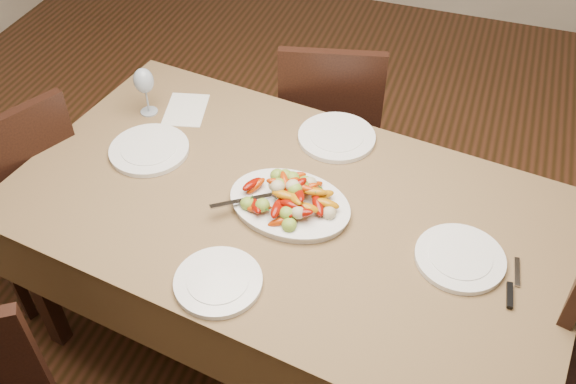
{
  "coord_description": "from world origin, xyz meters",
  "views": [
    {
      "loc": [
        0.64,
        -1.35,
        2.24
      ],
      "look_at": [
        0.16,
        0.05,
        0.82
      ],
      "focal_mm": 40.0,
      "sensor_mm": 36.0,
      "label": 1
    }
  ],
  "objects_px": {
    "plate_right": "(460,258)",
    "plate_near": "(218,282)",
    "wine_glass": "(145,90)",
    "plate_left": "(149,150)",
    "serving_platter": "(290,205)",
    "dining_table": "(288,279)",
    "plate_far": "(337,137)",
    "chair_left": "(17,191)",
    "chair_far": "(330,121)"
  },
  "relations": [
    {
      "from": "dining_table",
      "to": "chair_left",
      "type": "bearing_deg",
      "value": -179.38
    },
    {
      "from": "chair_far",
      "to": "chair_left",
      "type": "bearing_deg",
      "value": 25.38
    },
    {
      "from": "plate_near",
      "to": "wine_glass",
      "type": "distance_m",
      "value": 0.9
    },
    {
      "from": "plate_near",
      "to": "plate_far",
      "type": "bearing_deg",
      "value": 79.52
    },
    {
      "from": "serving_platter",
      "to": "wine_glass",
      "type": "xyz_separation_m",
      "value": [
        -0.68,
        0.31,
        0.09
      ]
    },
    {
      "from": "plate_left",
      "to": "chair_left",
      "type": "bearing_deg",
      "value": -169.63
    },
    {
      "from": "chair_far",
      "to": "plate_near",
      "type": "distance_m",
      "value": 1.24
    },
    {
      "from": "serving_platter",
      "to": "plate_right",
      "type": "height_order",
      "value": "serving_platter"
    },
    {
      "from": "plate_right",
      "to": "wine_glass",
      "type": "relative_size",
      "value": 1.32
    },
    {
      "from": "dining_table",
      "to": "wine_glass",
      "type": "height_order",
      "value": "wine_glass"
    },
    {
      "from": "serving_platter",
      "to": "plate_left",
      "type": "xyz_separation_m",
      "value": [
        -0.57,
        0.1,
        -0.0
      ]
    },
    {
      "from": "chair_left",
      "to": "plate_far",
      "type": "bearing_deg",
      "value": 132.95
    },
    {
      "from": "plate_near",
      "to": "plate_left",
      "type": "bearing_deg",
      "value": 135.43
    },
    {
      "from": "plate_right",
      "to": "chair_left",
      "type": "bearing_deg",
      "value": 178.76
    },
    {
      "from": "plate_right",
      "to": "wine_glass",
      "type": "height_order",
      "value": "wine_glass"
    },
    {
      "from": "plate_far",
      "to": "plate_right",
      "type": "bearing_deg",
      "value": -40.42
    },
    {
      "from": "plate_left",
      "to": "wine_glass",
      "type": "height_order",
      "value": "wine_glass"
    },
    {
      "from": "chair_far",
      "to": "wine_glass",
      "type": "height_order",
      "value": "wine_glass"
    },
    {
      "from": "chair_left",
      "to": "plate_right",
      "type": "relative_size",
      "value": 3.51
    },
    {
      "from": "dining_table",
      "to": "plate_near",
      "type": "xyz_separation_m",
      "value": [
        -0.09,
        -0.37,
        0.39
      ]
    },
    {
      "from": "chair_far",
      "to": "serving_platter",
      "type": "bearing_deg",
      "value": 83.13
    },
    {
      "from": "wine_glass",
      "to": "plate_right",
      "type": "bearing_deg",
      "value": -16.03
    },
    {
      "from": "dining_table",
      "to": "chair_far",
      "type": "distance_m",
      "value": 0.85
    },
    {
      "from": "plate_right",
      "to": "wine_glass",
      "type": "distance_m",
      "value": 1.29
    },
    {
      "from": "dining_table",
      "to": "plate_left",
      "type": "bearing_deg",
      "value": 170.35
    },
    {
      "from": "plate_right",
      "to": "plate_far",
      "type": "distance_m",
      "value": 0.67
    },
    {
      "from": "chair_left",
      "to": "plate_left",
      "type": "bearing_deg",
      "value": 125.0
    },
    {
      "from": "wine_glass",
      "to": "plate_left",
      "type": "bearing_deg",
      "value": -61.69
    },
    {
      "from": "plate_far",
      "to": "wine_glass",
      "type": "xyz_separation_m",
      "value": [
        -0.73,
        -0.08,
        0.09
      ]
    },
    {
      "from": "dining_table",
      "to": "plate_right",
      "type": "xyz_separation_m",
      "value": [
        0.56,
        -0.05,
        0.39
      ]
    },
    {
      "from": "serving_platter",
      "to": "plate_right",
      "type": "xyz_separation_m",
      "value": [
        0.55,
        -0.04,
        -0.0
      ]
    },
    {
      "from": "dining_table",
      "to": "plate_far",
      "type": "distance_m",
      "value": 0.55
    },
    {
      "from": "dining_table",
      "to": "plate_left",
      "type": "xyz_separation_m",
      "value": [
        -0.56,
        0.09,
        0.39
      ]
    },
    {
      "from": "plate_left",
      "to": "wine_glass",
      "type": "xyz_separation_m",
      "value": [
        -0.11,
        0.21,
        0.09
      ]
    },
    {
      "from": "plate_right",
      "to": "plate_near",
      "type": "relative_size",
      "value": 1.05
    },
    {
      "from": "plate_near",
      "to": "dining_table",
      "type": "bearing_deg",
      "value": 77.06
    },
    {
      "from": "plate_far",
      "to": "serving_platter",
      "type": "bearing_deg",
      "value": -96.66
    },
    {
      "from": "plate_far",
      "to": "dining_table",
      "type": "bearing_deg",
      "value": -98.07
    },
    {
      "from": "dining_table",
      "to": "plate_near",
      "type": "bearing_deg",
      "value": -102.94
    },
    {
      "from": "plate_left",
      "to": "plate_far",
      "type": "bearing_deg",
      "value": 25.3
    },
    {
      "from": "dining_table",
      "to": "plate_right",
      "type": "relative_size",
      "value": 6.81
    },
    {
      "from": "plate_left",
      "to": "plate_near",
      "type": "bearing_deg",
      "value": -44.57
    },
    {
      "from": "wine_glass",
      "to": "chair_far",
      "type": "bearing_deg",
      "value": 42.66
    },
    {
      "from": "wine_glass",
      "to": "chair_left",
      "type": "bearing_deg",
      "value": -146.05
    },
    {
      "from": "dining_table",
      "to": "plate_left",
      "type": "height_order",
      "value": "plate_left"
    },
    {
      "from": "plate_near",
      "to": "wine_glass",
      "type": "bearing_deg",
      "value": 130.91
    },
    {
      "from": "dining_table",
      "to": "plate_far",
      "type": "relative_size",
      "value": 6.52
    },
    {
      "from": "wine_glass",
      "to": "dining_table",
      "type": "bearing_deg",
      "value": -24.47
    },
    {
      "from": "chair_far",
      "to": "wine_glass",
      "type": "distance_m",
      "value": 0.88
    },
    {
      "from": "plate_left",
      "to": "plate_right",
      "type": "height_order",
      "value": "same"
    }
  ]
}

